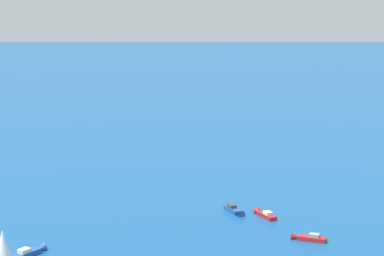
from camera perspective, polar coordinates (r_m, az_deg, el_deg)
name	(u,v)px	position (r m, az deg, el deg)	size (l,w,h in m)	color
motorboat_near_centre	(264,214)	(164.38, 6.00, -7.10)	(2.57, 7.49, 2.13)	#B21E1E
motorboat_far_port	(307,238)	(149.44, 9.50, -8.94)	(5.90, 6.96, 2.12)	#B21E1E
motorboat_inshore	(30,252)	(142.79, -13.20, -9.95)	(8.11, 5.22, 2.32)	#23478C
motorboat_outer_ring_a	(235,211)	(166.62, 3.56, -6.83)	(2.90, 7.70, 2.18)	#23478C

